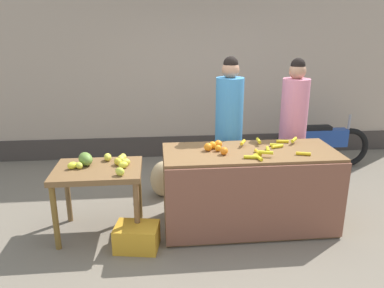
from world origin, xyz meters
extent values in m
plane|color=#756B5B|center=(0.00, 0.00, 0.00)|extent=(24.00, 24.00, 0.00)
cube|color=tan|center=(0.00, 2.62, 1.75)|extent=(8.06, 0.20, 3.51)
cube|color=#3F3833|center=(0.00, 2.51, 0.18)|extent=(8.06, 0.04, 0.36)
cube|color=brown|center=(0.40, 0.00, 0.45)|extent=(1.90, 0.78, 0.91)
cube|color=brown|center=(0.40, -0.40, 0.45)|extent=(1.90, 0.03, 0.85)
cube|color=brown|center=(-1.26, 0.00, 0.74)|extent=(0.92, 0.69, 0.06)
cylinder|color=brown|center=(-1.67, -0.29, 0.35)|extent=(0.06, 0.06, 0.71)
cylinder|color=brown|center=(-0.85, -0.29, 0.35)|extent=(0.06, 0.06, 0.71)
cylinder|color=brown|center=(-1.67, 0.29, 0.35)|extent=(0.06, 0.06, 0.71)
cylinder|color=brown|center=(-0.85, 0.29, 0.35)|extent=(0.06, 0.06, 0.71)
cylinder|color=yellow|center=(0.84, 0.25, 0.92)|extent=(0.14, 0.06, 0.04)
cylinder|color=gold|center=(0.45, -0.12, 0.92)|extent=(0.05, 0.15, 0.04)
cylinder|color=gold|center=(0.40, -0.22, 0.92)|extent=(0.13, 0.13, 0.04)
cylinder|color=yellow|center=(0.41, -0.27, 0.92)|extent=(0.07, 0.16, 0.04)
cylinder|color=gold|center=(0.73, 0.11, 0.92)|extent=(0.15, 0.07, 0.04)
cylinder|color=yellow|center=(0.92, -0.20, 0.92)|extent=(0.15, 0.08, 0.04)
cylinder|color=gold|center=(0.58, -0.03, 0.92)|extent=(0.06, 0.14, 0.04)
cylinder|color=gold|center=(0.72, 0.06, 0.92)|extent=(0.14, 0.07, 0.04)
cylinder|color=gold|center=(0.34, -0.26, 0.92)|extent=(0.15, 0.06, 0.04)
cylinder|color=yellow|center=(0.51, -0.21, 0.96)|extent=(0.16, 0.08, 0.04)
cylinder|color=gold|center=(0.55, 0.21, 0.96)|extent=(0.05, 0.14, 0.04)
cylinder|color=gold|center=(0.96, 0.20, 0.96)|extent=(0.11, 0.14, 0.04)
cylinder|color=gold|center=(0.35, 0.16, 0.96)|extent=(0.09, 0.14, 0.04)
sphere|color=orange|center=(0.04, 0.02, 0.94)|extent=(0.07, 0.07, 0.07)
sphere|color=orange|center=(-0.07, 0.04, 0.95)|extent=(0.09, 0.09, 0.09)
sphere|color=orange|center=(0.06, 0.13, 0.95)|extent=(0.09, 0.09, 0.09)
sphere|color=orange|center=(0.09, -0.10, 0.95)|extent=(0.08, 0.08, 0.08)
sphere|color=orange|center=(-0.01, 0.11, 0.95)|extent=(0.08, 0.08, 0.08)
ellipsoid|color=yellow|center=(-1.04, 0.06, 0.81)|extent=(0.12, 0.13, 0.08)
ellipsoid|color=yellow|center=(-1.00, 0.21, 0.81)|extent=(0.09, 0.12, 0.08)
ellipsoid|color=yellow|center=(-1.51, 0.00, 0.81)|extent=(0.13, 0.13, 0.08)
ellipsoid|color=yellow|center=(-1.17, 0.22, 0.81)|extent=(0.10, 0.13, 0.09)
ellipsoid|color=yellow|center=(-0.98, -0.03, 0.80)|extent=(0.12, 0.10, 0.07)
ellipsoid|color=yellow|center=(-0.96, 0.04, 0.81)|extent=(0.12, 0.11, 0.08)
ellipsoid|color=#D2D940|center=(-1.45, 0.00, 0.80)|extent=(0.11, 0.12, 0.07)
ellipsoid|color=#D1DD44|center=(-1.00, -0.24, 0.81)|extent=(0.12, 0.11, 0.09)
ellipsoid|color=#D7CB43|center=(-1.02, 0.15, 0.81)|extent=(0.09, 0.12, 0.08)
ellipsoid|color=olive|center=(-1.39, 0.10, 0.84)|extent=(0.22, 0.26, 0.14)
cylinder|color=#33333D|center=(0.28, 0.64, 0.36)|extent=(0.29, 0.29, 0.73)
cylinder|color=#3F8CCC|center=(0.28, 0.64, 1.18)|extent=(0.34, 0.34, 0.89)
sphere|color=tan|center=(0.28, 0.64, 1.72)|extent=(0.21, 0.21, 0.21)
sphere|color=black|center=(0.28, 0.64, 1.78)|extent=(0.18, 0.18, 0.18)
cylinder|color=#33333D|center=(1.13, 0.69, 0.36)|extent=(0.29, 0.29, 0.72)
cylinder|color=pink|center=(1.13, 0.69, 1.15)|extent=(0.34, 0.34, 0.88)
sphere|color=tan|center=(1.13, 0.69, 1.69)|extent=(0.21, 0.21, 0.21)
sphere|color=black|center=(1.13, 0.69, 1.75)|extent=(0.18, 0.18, 0.18)
torus|color=black|center=(2.50, 1.70, 0.33)|extent=(0.65, 0.09, 0.65)
torus|color=black|center=(1.55, 1.70, 0.33)|extent=(0.65, 0.09, 0.65)
cube|color=navy|center=(2.02, 1.70, 0.51)|extent=(0.80, 0.18, 0.28)
cube|color=black|center=(1.92, 1.70, 0.67)|extent=(0.44, 0.16, 0.08)
cylinder|color=gray|center=(2.45, 1.70, 0.68)|extent=(0.04, 0.04, 0.40)
cube|color=gold|center=(-0.85, -0.37, 0.13)|extent=(0.49, 0.39, 0.26)
ellipsoid|color=tan|center=(-0.55, 0.88, 0.25)|extent=(0.45, 0.42, 0.49)
camera|label=1|loc=(-0.62, -3.79, 2.20)|focal=34.88mm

